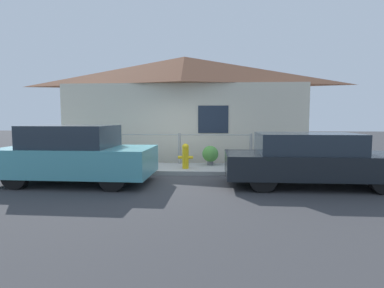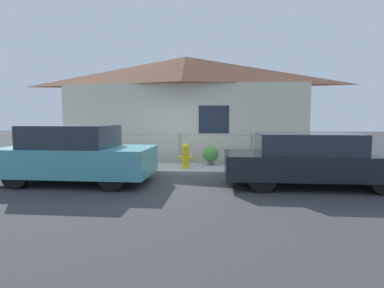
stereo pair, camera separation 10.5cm
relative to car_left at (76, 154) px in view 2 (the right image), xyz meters
The scene contains 9 objects.
ground_plane 2.74m from the car_left, 25.98° to the left, with size 60.00×60.00×0.00m, color #38383A.
sidewalk 3.17m from the car_left, 39.86° to the left, with size 24.00×1.65×0.12m.
house 5.73m from the car_left, 62.44° to the left, with size 9.57×2.23×4.10m.
fence 3.56m from the car_left, 48.22° to the left, with size 4.90×0.10×1.04m.
car_left is the anchor object (origin of this frame).
car_right 5.89m from the car_left, ahead, with size 4.27×1.66×1.30m.
fire_hydrant 3.15m from the car_left, 32.24° to the left, with size 0.47×0.21×0.77m.
potted_plant_near_hydrant 4.18m from the car_left, 34.94° to the left, with size 0.53×0.53×0.64m.
potted_plant_by_fence 2.46m from the car_left, 97.07° to the left, with size 0.50×0.50×0.62m.
Camera 2 is at (1.16, -8.56, 1.67)m, focal length 28.00 mm.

